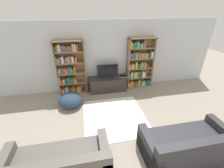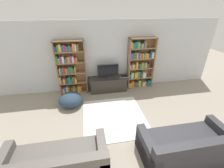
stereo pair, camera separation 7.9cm
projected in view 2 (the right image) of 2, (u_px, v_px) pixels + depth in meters
The scene contains 10 objects.
wall_back at pixel (107, 56), 5.68m from camera, with size 8.80×0.06×2.60m.
bookshelf_left at pixel (70, 68), 5.45m from camera, with size 1.03×0.30×1.99m.
bookshelf_right at pixel (140, 65), 5.89m from camera, with size 1.03×0.30×1.99m.
tv_stand at pixel (108, 84), 5.88m from camera, with size 1.49×0.52×0.54m.
television at pixel (108, 71), 5.64m from camera, with size 0.81×0.16×0.54m.
laptop at pixel (124, 76), 5.85m from camera, with size 0.31×0.23×0.03m.
area_rug at pixel (114, 117), 4.55m from camera, with size 1.83×1.95×0.02m.
couch_left_sectional at pixel (56, 165), 2.88m from camera, with size 2.00×0.88×0.78m.
couch_right_sofa at pixel (187, 147), 3.25m from camera, with size 1.97×0.97×0.81m.
beanbag_ottoman at pixel (70, 100), 5.00m from camera, with size 0.76×0.76×0.43m, color #23384C.
Camera 2 is at (-0.78, -1.24, 3.00)m, focal length 24.00 mm.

